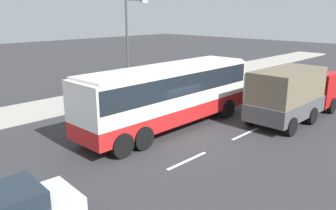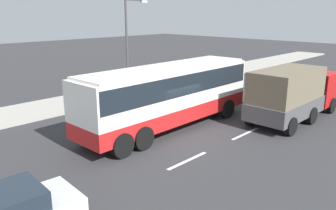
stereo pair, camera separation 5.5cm
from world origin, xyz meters
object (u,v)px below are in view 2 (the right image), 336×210
Objects in this scene: coach_bus at (169,90)px; pedestrian_at_crossing at (125,79)px; cargo_truck at (294,92)px; car_black_sedan at (285,78)px; street_lamp at (129,40)px; pedestrian_near_curb at (160,72)px.

pedestrian_at_crossing is (3.67, 8.21, -1.00)m from coach_bus.
car_black_sedan is at bearing 28.67° from cargo_truck.
pedestrian_near_curb is at bearing 16.40° from street_lamp.
coach_bus is 6.02× the size of pedestrian_near_curb.
coach_bus is 1.45× the size of cargo_truck.
pedestrian_at_crossing is (-2.39, 12.30, -0.55)m from cargo_truck.
cargo_truck is 11.60m from street_lamp.
street_lamp reaches higher than coach_bus.
coach_bus is 7.79m from street_lamp.
cargo_truck reaches higher than pedestrian_near_curb.
coach_bus is at bearing 37.22° from pedestrian_near_curb.
coach_bus is at bearing -114.31° from street_lamp.
street_lamp is (3.09, 6.85, 2.05)m from coach_bus.
pedestrian_near_curb is (-6.42, 8.02, 0.38)m from car_black_sedan.
pedestrian_near_curb is at bearing 84.03° from cargo_truck.
pedestrian_at_crossing is (-10.17, 8.11, 0.27)m from car_black_sedan.
cargo_truck is at bearing -34.46° from coach_bus.
coach_bus reaches higher than pedestrian_near_curb.
pedestrian_at_crossing is at bearing 101.37° from cargo_truck.
pedestrian_near_curb is at bearing 47.07° from coach_bus.
cargo_truck is at bearing 73.29° from pedestrian_near_curb.
coach_bus reaches higher than cargo_truck.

